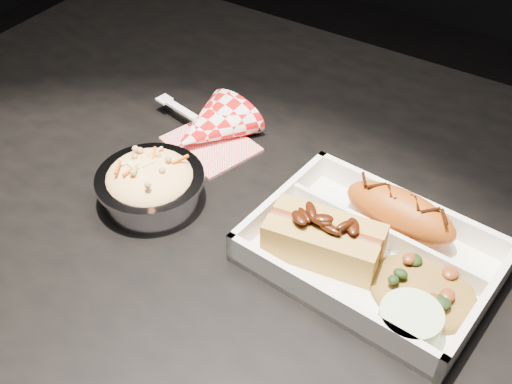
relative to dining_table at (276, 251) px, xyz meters
The scene contains 8 objects.
dining_table is the anchor object (origin of this frame).
food_tray 0.17m from the dining_table, 12.72° to the right, with size 0.26×0.20×0.04m.
fried_pastry 0.19m from the dining_table, ahead, with size 0.13×0.05×0.05m, color #AA4C11.
hotdog 0.16m from the dining_table, 30.86° to the right, with size 0.13×0.08×0.06m.
fried_rice_mound 0.24m from the dining_table, 13.53° to the right, with size 0.11×0.09×0.03m, color olive.
cupcake_liner 0.26m from the dining_table, 25.63° to the right, with size 0.06×0.06×0.03m, color beige.
foil_coleslaw_cup 0.19m from the dining_table, 145.92° to the right, with size 0.13×0.13×0.06m.
napkin_fork 0.18m from the dining_table, 159.24° to the left, with size 0.17×0.13×0.10m.
Camera 1 is at (0.28, -0.48, 1.27)m, focal length 45.00 mm.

